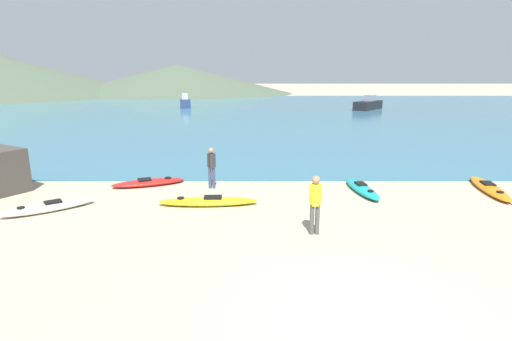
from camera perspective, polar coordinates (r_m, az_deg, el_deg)
name	(u,v)px	position (r m, az deg, el deg)	size (l,w,h in m)	color
ground_plane	(362,316)	(8.16, 14.89, -19.41)	(400.00, 400.00, 0.00)	tan
bay_water	(271,110)	(51.48, 2.09, 8.66)	(160.00, 70.00, 0.06)	teal
far_hill_midright	(177,79)	(100.73, -11.26, 12.71)	(55.33, 55.33, 6.81)	#4C5B47
kayak_on_sand_0	(361,188)	(15.79, 14.74, -2.50)	(1.00, 2.96, 0.33)	teal
kayak_on_sand_1	(488,188)	(17.86, 30.19, -2.14)	(1.31, 3.62, 0.29)	orange
kayak_on_sand_2	(207,201)	(13.86, -7.00, -4.41)	(3.42, 0.85, 0.32)	yellow
kayak_on_sand_3	(147,183)	(16.76, -15.27, -1.67)	(2.95, 1.75, 0.30)	red
kayak_on_sand_4	(47,207)	(14.85, -27.65, -4.66)	(2.69, 2.25, 0.32)	white
person_near_foreground	(314,201)	(11.18, 8.31, -4.35)	(0.34, 0.24, 1.70)	#4C4C4C
person_near_waterline	(210,165)	(15.70, -6.53, 0.76)	(0.33, 0.28, 1.63)	#384260
moored_boat_0	(367,104)	(53.72, 15.59, 9.09)	(4.78, 5.58, 1.81)	black
moored_boat_1	(184,103)	(55.67, -10.24, 9.53)	(2.05, 4.08, 1.88)	navy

